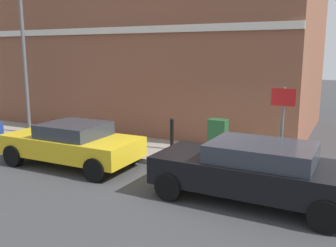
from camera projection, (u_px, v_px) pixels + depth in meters
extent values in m
plane|color=#38383A|center=(198.00, 181.00, 9.70)|extent=(80.00, 80.00, 0.00)
cube|color=gray|center=(70.00, 139.00, 14.03)|extent=(2.55, 30.00, 0.15)
cube|color=brown|center=(163.00, 46.00, 17.31)|extent=(7.75, 13.46, 7.13)
cube|color=silver|center=(114.00, 30.00, 13.78)|extent=(0.12, 13.46, 0.24)
cube|color=black|center=(252.00, 173.00, 8.32)|extent=(1.94, 4.43, 0.63)
cube|color=#2D333D|center=(262.00, 153.00, 8.13)|extent=(1.67, 2.28, 0.42)
cylinder|color=black|center=(169.00, 187.00, 8.38)|extent=(0.23, 0.64, 0.64)
cylinder|color=black|center=(199.00, 166.00, 9.90)|extent=(0.23, 0.64, 0.64)
cylinder|color=black|center=(325.00, 216.00, 6.87)|extent=(0.23, 0.64, 0.64)
cylinder|color=black|center=(333.00, 187.00, 8.38)|extent=(0.23, 0.64, 0.64)
cube|color=gold|center=(72.00, 145.00, 10.93)|extent=(1.81, 4.07, 0.57)
cube|color=#2D333D|center=(74.00, 130.00, 10.79)|extent=(1.59, 1.76, 0.41)
cylinder|color=black|center=(14.00, 156.00, 10.89)|extent=(0.22, 0.64, 0.64)
cylinder|color=black|center=(55.00, 143.00, 12.38)|extent=(0.22, 0.64, 0.64)
cylinder|color=black|center=(95.00, 170.00, 9.59)|extent=(0.22, 0.64, 0.64)
cylinder|color=black|center=(130.00, 154.00, 11.08)|extent=(0.22, 0.64, 0.64)
cube|color=#1E4C28|center=(218.00, 138.00, 11.38)|extent=(0.40, 0.55, 1.15)
cube|color=#333333|center=(217.00, 155.00, 11.48)|extent=(0.46, 0.61, 0.08)
cylinder|color=black|center=(172.00, 135.00, 12.20)|extent=(0.12, 0.12, 0.95)
sphere|color=black|center=(172.00, 120.00, 12.10)|extent=(0.14, 0.14, 0.14)
cylinder|color=#59595B|center=(282.00, 132.00, 9.48)|extent=(0.08, 0.08, 2.30)
cube|color=white|center=(284.00, 97.00, 9.29)|extent=(0.03, 0.56, 0.40)
cube|color=red|center=(283.00, 97.00, 9.28)|extent=(0.01, 0.60, 0.44)
cylinder|color=#59595B|center=(25.00, 63.00, 14.37)|extent=(0.14, 0.14, 5.50)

